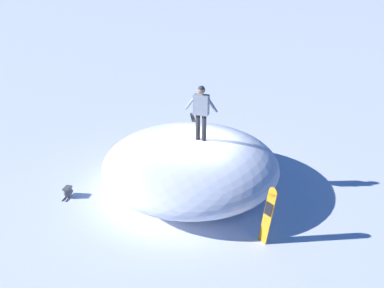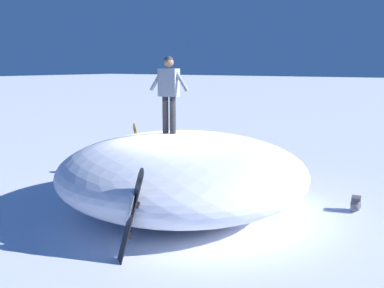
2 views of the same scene
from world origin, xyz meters
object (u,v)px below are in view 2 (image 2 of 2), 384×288
Objects in this scene: snowboarder_standing at (169,87)px; snowboard_primary_upright at (132,213)px; backpack_near at (356,204)px; snowboard_secondary_upright at (138,149)px.

snowboard_primary_upright is (2.64, 1.18, -1.97)m from snowboarder_standing.
snowboard_primary_upright reaches higher than backpack_near.
snowboarder_standing is 1.08× the size of snowboard_secondary_upright.
snowboard_secondary_upright reaches higher than snowboard_primary_upright.
snowboard_primary_upright is 3.12× the size of backpack_near.
snowboard_secondary_upright is at bearing -139.98° from snowboard_primary_upright.
snowboard_secondary_upright reaches higher than backpack_near.
backpack_near is (-4.72, 2.55, -0.65)m from snowboard_primary_upright.
snowboard_secondary_upright is at bearing -125.31° from snowboarder_standing.
snowboard_primary_upright is 5.41m from backpack_near.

